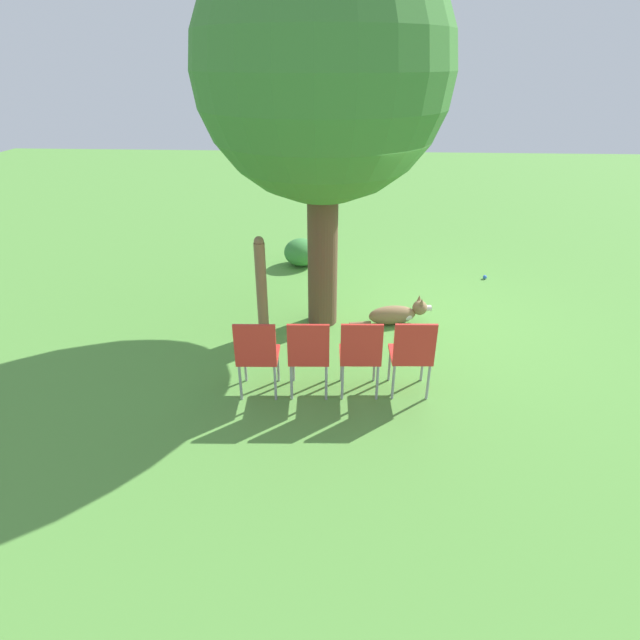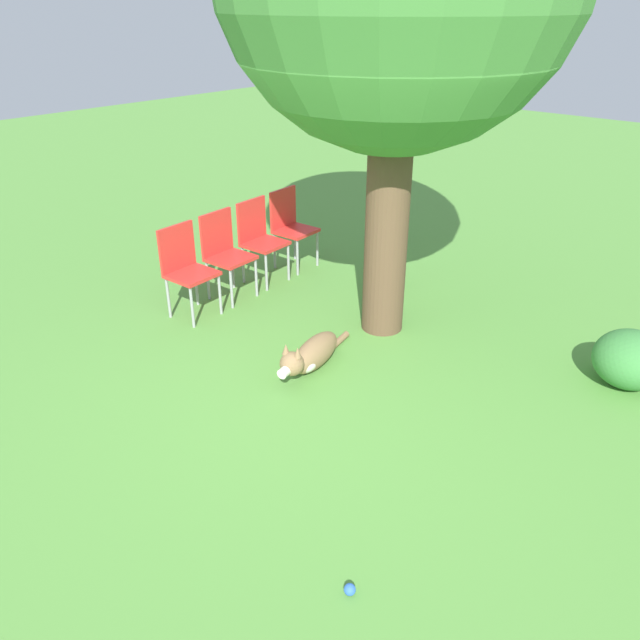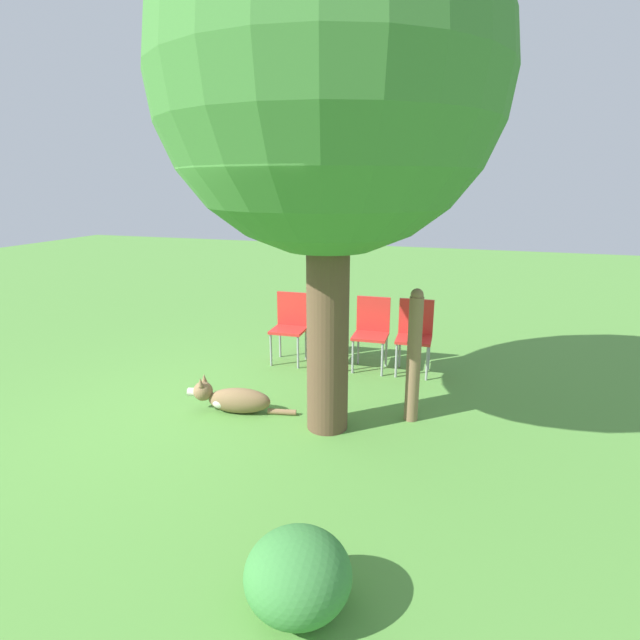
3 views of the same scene
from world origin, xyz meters
TOP-DOWN VIEW (x-y plane):
  - ground_plane at (0.00, 0.00)m, footprint 30.00×30.00m
  - oak_tree at (-0.09, 1.01)m, footprint 3.01×3.01m
  - dog at (-0.10, -0.06)m, footprint 0.38×1.17m
  - fence_post at (-0.52, 1.79)m, footprint 0.14×0.14m
  - red_chair_0 at (-1.80, -0.04)m, footprint 0.44×0.46m
  - red_chair_1 at (-1.84, 0.51)m, footprint 0.44×0.46m
  - red_chair_2 at (-1.87, 1.07)m, footprint 0.44×0.46m
  - red_chair_3 at (-1.91, 1.62)m, footprint 0.44×0.46m
  - tennis_ball at (1.63, -1.69)m, footprint 0.07×0.07m
  - low_shrub at (2.10, 1.52)m, footprint 0.62×0.62m

SIDE VIEW (x-z plane):
  - ground_plane at x=0.00m, z-range 0.00..0.00m
  - tennis_ball at x=1.63m, z-range 0.00..0.07m
  - dog at x=-0.10m, z-range -0.05..0.35m
  - low_shrub at x=2.10m, z-range 0.00..0.49m
  - red_chair_0 at x=-1.80m, z-range 0.07..1.02m
  - red_chair_1 at x=-1.84m, z-range 0.07..1.02m
  - red_chair_2 at x=-1.87m, z-range 0.07..1.02m
  - red_chair_3 at x=-1.91m, z-range 0.07..1.02m
  - fence_post at x=-0.52m, z-range 0.01..1.40m
  - oak_tree at x=-0.09m, z-range 0.84..5.58m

